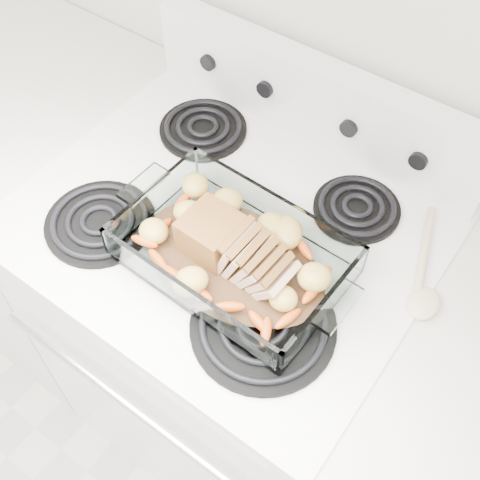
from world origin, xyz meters
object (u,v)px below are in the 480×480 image
Objects in this scene: baking_dish at (233,257)px; electric_range at (232,328)px; pork_roast at (227,245)px; counter_left at (51,213)px.

electric_range is at bearing 131.92° from baking_dish.
electric_range reaches higher than pork_roast.
baking_dish is 0.03m from pork_roast.
baking_dish is at bearing -6.69° from counter_left.
electric_range reaches higher than baking_dish.
electric_range is 1.20× the size of counter_left.
electric_range is 5.14× the size of pork_roast.
baking_dish is (0.07, -0.09, 0.48)m from electric_range.
counter_left is 2.39× the size of baking_dish.
pork_roast is at bearing -55.33° from electric_range.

